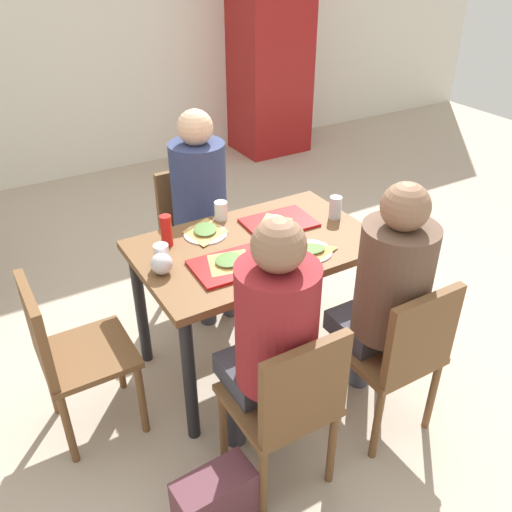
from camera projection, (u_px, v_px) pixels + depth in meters
The scene contains 26 objects.
ground_plane at pixel (256, 359), 3.08m from camera, with size 10.00×10.00×0.02m, color #B7A893.
back_wall at pixel (68, 19), 4.69m from camera, with size 10.00×0.10×2.80m, color silver.
main_table at pixel (256, 261), 2.74m from camera, with size 1.18×0.74×0.75m.
chair_near_left at pixel (289, 402), 2.13m from camera, with size 0.40×0.40×0.85m.
chair_near_right at pixel (401, 351), 2.39m from camera, with size 0.40×0.40×0.85m.
chair_far_side at pixel (194, 227), 3.37m from camera, with size 0.40×0.40×0.85m.
chair_left_end at pixel (66, 350), 2.39m from camera, with size 0.40×0.40×0.85m.
person_in_red at pixel (271, 334), 2.11m from camera, with size 0.32×0.42×1.26m.
person_in_brown_jacket at pixel (386, 289), 2.36m from camera, with size 0.32×0.42×1.26m.
person_far_side at pixel (202, 199), 3.14m from camera, with size 0.32×0.42×1.26m.
tray_red_near at pixel (232, 265), 2.49m from camera, with size 0.36×0.26×0.02m, color #B21414.
tray_red_far at pixel (279, 223), 2.85m from camera, with size 0.36×0.26×0.02m, color #B21414.
paper_plate_center at pixel (206, 234), 2.75m from camera, with size 0.22×0.22×0.01m, color white.
paper_plate_near_edge at pixel (309, 251), 2.61m from camera, with size 0.22×0.22×0.01m, color white.
pizza_slice_a at pixel (229, 261), 2.49m from camera, with size 0.26×0.25×0.02m.
pizza_slice_b at pixel (276, 221), 2.83m from camera, with size 0.15×0.18×0.02m.
pizza_slice_c at pixel (205, 230), 2.76m from camera, with size 0.25×0.27×0.02m.
pizza_slice_d at pixel (310, 250), 2.59m from camera, with size 0.24×0.19×0.02m.
plastic_cup_a at pixel (221, 211), 2.87m from camera, with size 0.07×0.07×0.10m, color white.
plastic_cup_b at pixel (297, 262), 2.44m from camera, with size 0.07×0.07×0.10m, color white.
plastic_cup_c at pixel (162, 255), 2.49m from camera, with size 0.07×0.07×0.10m, color white.
soda_can at pixel (335, 208), 2.88m from camera, with size 0.07×0.07×0.12m, color #B7BCC6.
condiment_bottle at pixel (166, 231), 2.62m from camera, with size 0.06×0.06×0.16m, color red.
foil_bundle at pixel (162, 264), 2.42m from camera, with size 0.10×0.10×0.10m, color silver.
handbag at pixel (215, 502), 2.15m from camera, with size 0.32×0.16×0.28m, color #592D38.
drink_fridge at pixel (270, 58), 5.47m from camera, with size 0.70×0.60×1.90m, color maroon.
Camera 1 is at (-1.18, -2.00, 2.10)m, focal length 38.06 mm.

